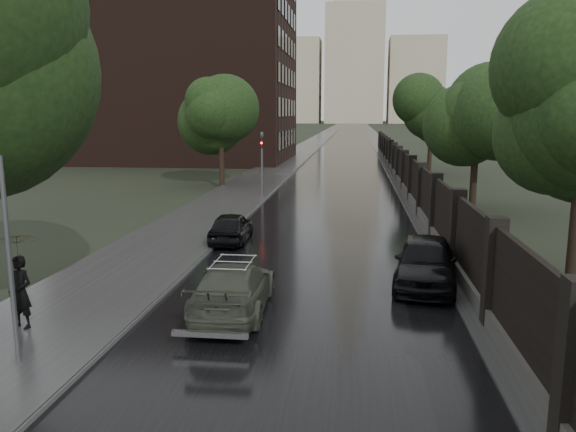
% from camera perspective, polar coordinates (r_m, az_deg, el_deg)
% --- Properties ---
extents(ground, '(800.00, 800.00, 0.00)m').
position_cam_1_polar(ground, '(9.87, -1.55, -20.59)').
color(ground, black).
rests_on(ground, ground).
extents(road, '(8.00, 420.00, 0.02)m').
position_cam_1_polar(road, '(198.44, 6.50, 8.83)').
color(road, black).
rests_on(road, ground).
extents(sidewalk_left, '(4.00, 420.00, 0.16)m').
position_cam_1_polar(sidewalk_left, '(198.57, 4.75, 8.88)').
color(sidewalk_left, '#2D2D2D').
rests_on(sidewalk_left, ground).
extents(verge_right, '(3.00, 420.00, 0.08)m').
position_cam_1_polar(verge_right, '(198.49, 8.11, 8.80)').
color(verge_right, '#2D2D2D').
rests_on(verge_right, ground).
extents(fence_right, '(0.45, 75.72, 2.70)m').
position_cam_1_polar(fence_right, '(40.73, 11.51, 4.42)').
color(fence_right, '#383533').
rests_on(fence_right, ground).
extents(tree_left_far, '(4.25, 4.25, 7.39)m').
position_cam_1_polar(tree_left_far, '(39.48, -6.88, 10.53)').
color(tree_left_far, black).
rests_on(tree_left_far, ground).
extents(tree_right_b, '(4.08, 4.08, 7.01)m').
position_cam_1_polar(tree_right_b, '(31.01, 18.69, 9.59)').
color(tree_right_b, black).
rests_on(tree_right_b, ground).
extents(tree_right_c, '(4.08, 4.08, 7.01)m').
position_cam_1_polar(tree_right_c, '(48.78, 14.37, 9.89)').
color(tree_right_c, black).
rests_on(tree_right_c, ground).
extents(lamp_post, '(0.25, 0.12, 5.11)m').
position_cam_1_polar(lamp_post, '(12.15, -26.60, -2.18)').
color(lamp_post, '#59595E').
rests_on(lamp_post, ground).
extents(traffic_light, '(0.16, 0.32, 4.00)m').
position_cam_1_polar(traffic_light, '(33.94, -2.66, 5.82)').
color(traffic_light, '#59595E').
rests_on(traffic_light, ground).
extents(brick_building, '(24.00, 18.00, 20.00)m').
position_cam_1_polar(brick_building, '(63.56, -11.23, 14.61)').
color(brick_building, black).
rests_on(brick_building, ground).
extents(stalinist_tower, '(92.00, 30.00, 159.00)m').
position_cam_1_polar(stalinist_tower, '(310.17, 6.80, 16.45)').
color(stalinist_tower, tan).
rests_on(stalinist_tower, ground).
extents(volga_sedan, '(1.96, 4.50, 1.29)m').
position_cam_1_polar(volga_sedan, '(14.68, -5.57, -7.28)').
color(volga_sedan, '#3D4235').
rests_on(volga_sedan, ground).
extents(hatchback_left, '(1.59, 3.64, 1.22)m').
position_cam_1_polar(hatchback_left, '(22.52, -5.79, -1.14)').
color(hatchback_left, black).
rests_on(hatchback_left, ground).
extents(car_right_near, '(2.32, 4.54, 1.48)m').
position_cam_1_polar(car_right_near, '(17.25, 13.77, -4.50)').
color(car_right_near, black).
rests_on(car_right_near, ground).
extents(pedestrian_umbrella, '(1.19, 1.21, 2.68)m').
position_cam_1_polar(pedestrian_umbrella, '(14.23, -25.84, -3.42)').
color(pedestrian_umbrella, black).
rests_on(pedestrian_umbrella, sidewalk_left).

